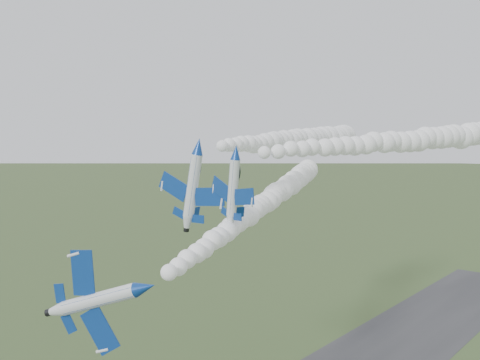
% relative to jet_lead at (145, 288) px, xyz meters
% --- Properties ---
extents(jet_lead, '(6.63, 12.17, 10.04)m').
position_rel_jet_lead_xyz_m(jet_lead, '(0.00, 0.00, 0.00)').
color(jet_lead, silver).
extents(smoke_trail_jet_lead, '(34.63, 71.09, 4.70)m').
position_rel_jet_lead_xyz_m(smoke_trail_jet_lead, '(-14.86, 38.34, 3.35)').
color(smoke_trail_jet_lead, silver).
extents(jet_pair_left, '(11.63, 13.99, 3.86)m').
position_rel_jet_lead_xyz_m(jet_pair_left, '(-14.60, 22.32, 13.11)').
color(jet_pair_left, silver).
extents(smoke_trail_jet_pair_left, '(13.83, 58.12, 5.70)m').
position_rel_jet_lead_xyz_m(smoke_trail_jet_pair_left, '(-19.12, 54.31, 13.78)').
color(smoke_trail_jet_pair_left, silver).
extents(jet_pair_right, '(9.67, 11.39, 2.92)m').
position_rel_jet_lead_xyz_m(jet_pair_right, '(-6.90, 21.50, 12.40)').
color(jet_pair_right, silver).
extents(smoke_trail_jet_pair_right, '(20.28, 65.06, 4.89)m').
position_rel_jet_lead_xyz_m(smoke_trail_jet_pair_right, '(2.07, 55.90, 13.85)').
color(smoke_trail_jet_pair_right, silver).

